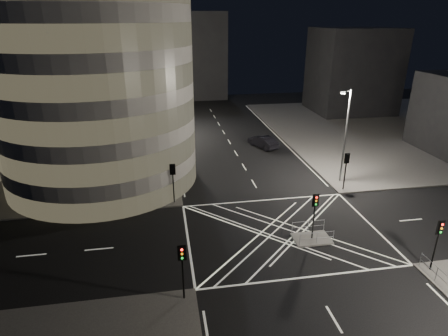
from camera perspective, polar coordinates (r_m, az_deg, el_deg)
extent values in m
plane|color=black|center=(32.55, 8.90, -9.61)|extent=(120.00, 120.00, 0.00)
cube|color=#4D4B48|center=(59.05, -28.51, 2.72)|extent=(42.00, 42.00, 0.15)
cube|color=#4D4B48|center=(67.73, 25.50, 5.48)|extent=(42.00, 42.00, 0.15)
cube|color=slate|center=(31.98, 13.21, -10.44)|extent=(3.00, 2.00, 0.15)
cylinder|color=#9B9792|center=(40.87, -19.45, 14.84)|extent=(20.00, 20.00, 25.00)
cube|color=#9B9792|center=(52.94, -28.85, 14.82)|extent=(20.00, 18.00, 25.00)
cube|color=#9B9792|center=(69.50, -20.83, 15.92)|extent=(24.00, 16.00, 22.00)
cube|color=black|center=(75.61, 18.99, 13.86)|extent=(14.00, 12.00, 15.00)
cube|color=black|center=(84.67, -6.16, 16.56)|extent=(18.00, 8.00, 18.00)
cylinder|color=black|center=(38.36, -10.37, -1.98)|extent=(0.32, 0.32, 2.81)
ellipsoid|color=black|center=(37.35, -10.65, 1.84)|extent=(4.77, 4.77, 5.49)
cylinder|color=black|center=(43.74, -10.41, 1.79)|extent=(0.32, 0.32, 3.81)
ellipsoid|color=black|center=(42.74, -10.71, 5.89)|extent=(4.92, 4.92, 5.66)
cylinder|color=black|center=(49.45, -10.41, 4.06)|extent=(0.32, 0.32, 3.62)
ellipsoid|color=black|center=(48.67, -10.63, 7.21)|extent=(3.67, 3.67, 4.22)
cylinder|color=black|center=(55.14, -10.42, 6.16)|extent=(0.32, 0.32, 4.04)
ellipsoid|color=black|center=(54.34, -10.66, 9.56)|extent=(4.85, 4.85, 5.57)
cylinder|color=black|center=(61.11, -10.38, 7.07)|extent=(0.32, 0.32, 2.71)
ellipsoid|color=black|center=(60.54, -10.54, 9.31)|extent=(4.01, 4.01, 4.61)
cylinder|color=black|center=(36.30, -7.69, -3.07)|extent=(0.12, 0.12, 3.00)
cube|color=black|center=(35.53, -7.85, -0.22)|extent=(0.28, 0.22, 0.90)
cube|color=black|center=(35.53, -7.85, -0.22)|extent=(0.55, 0.04, 1.10)
cylinder|color=black|center=(24.65, -6.24, -16.45)|extent=(0.12, 0.12, 3.00)
cube|color=black|center=(23.49, -6.44, -12.72)|extent=(0.28, 0.22, 0.90)
cube|color=black|center=(23.49, -6.44, -12.72)|extent=(0.55, 0.04, 1.10)
cylinder|color=black|center=(40.64, 17.91, -1.17)|extent=(0.12, 0.12, 3.00)
cube|color=black|center=(39.95, 18.24, 1.40)|extent=(0.28, 0.22, 0.90)
cube|color=black|center=(39.95, 18.24, 1.40)|extent=(0.55, 0.04, 1.10)
cylinder|color=black|center=(30.68, 29.39, -11.03)|extent=(0.12, 0.12, 3.00)
cube|color=black|center=(29.76, 30.09, -7.85)|extent=(0.28, 0.22, 0.90)
cube|color=black|center=(29.76, 30.09, -7.85)|extent=(0.55, 0.04, 1.10)
cylinder|color=black|center=(31.17, 13.46, -7.99)|extent=(0.12, 0.12, 3.00)
cube|color=black|center=(30.26, 13.79, -4.79)|extent=(0.28, 0.22, 0.90)
cube|color=black|center=(30.26, 13.79, -4.79)|extent=(0.55, 0.04, 1.10)
cylinder|color=slate|center=(39.90, -9.28, 4.58)|extent=(0.20, 0.20, 10.00)
cylinder|color=slate|center=(38.75, -9.05, 11.47)|extent=(0.90, 0.10, 0.10)
cube|color=slate|center=(38.77, -8.36, 11.37)|extent=(0.50, 0.25, 0.18)
cube|color=white|center=(38.79, -8.35, 11.21)|extent=(0.42, 0.20, 0.05)
cylinder|color=slate|center=(57.34, -9.61, 9.89)|extent=(0.20, 0.20, 10.00)
cylinder|color=slate|center=(56.55, -9.46, 14.72)|extent=(0.90, 0.10, 0.10)
cube|color=slate|center=(56.57, -8.99, 14.65)|extent=(0.50, 0.25, 0.18)
cube|color=white|center=(56.58, -8.98, 14.54)|extent=(0.42, 0.20, 0.05)
cylinder|color=slate|center=(41.63, 17.99, 4.51)|extent=(0.20, 0.20, 10.00)
cylinder|color=slate|center=(40.31, 18.23, 11.07)|extent=(0.90, 0.10, 0.10)
cube|color=slate|center=(40.12, 17.63, 10.94)|extent=(0.50, 0.25, 0.18)
cube|color=white|center=(40.14, 17.61, 10.79)|extent=(0.42, 0.20, 0.05)
cube|color=slate|center=(30.96, 13.94, -10.33)|extent=(2.80, 0.06, 1.10)
cube|color=slate|center=(32.36, 12.71, -8.68)|extent=(2.80, 0.06, 1.10)
imported|color=black|center=(52.37, 5.96, 4.01)|extent=(3.63, 5.25, 1.64)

